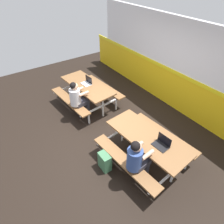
# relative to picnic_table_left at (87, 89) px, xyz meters

# --- Properties ---
(ground_plane) EXTENTS (10.00, 10.00, 0.02)m
(ground_plane) POSITION_rel_picnic_table_left_xyz_m (1.33, -0.22, -0.59)
(ground_plane) COLOR black
(accent_backdrop) EXTENTS (8.00, 0.14, 2.60)m
(accent_backdrop) POSITION_rel_picnic_table_left_xyz_m (1.33, 2.18, 0.67)
(accent_backdrop) COLOR yellow
(accent_backdrop) RESTS_ON ground
(picnic_table_left) EXTENTS (1.96, 1.70, 0.74)m
(picnic_table_left) POSITION_rel_picnic_table_left_xyz_m (0.00, 0.00, 0.00)
(picnic_table_left) COLOR brown
(picnic_table_left) RESTS_ON ground
(picnic_table_right) EXTENTS (1.96, 1.70, 0.74)m
(picnic_table_right) POSITION_rel_picnic_table_left_xyz_m (2.66, -0.01, 0.00)
(picnic_table_right) COLOR brown
(picnic_table_right) RESTS_ON ground
(student_nearer) EXTENTS (0.38, 0.53, 1.21)m
(student_nearer) POSITION_rel_picnic_table_left_xyz_m (0.42, -0.52, 0.13)
(student_nearer) COLOR #2D2D38
(student_nearer) RESTS_ON ground
(student_further) EXTENTS (0.38, 0.53, 1.21)m
(student_further) POSITION_rel_picnic_table_left_xyz_m (2.95, -0.54, 0.13)
(student_further) COLOR #2D2D38
(student_further) RESTS_ON ground
(laptop_silver) EXTENTS (0.34, 0.25, 0.22)m
(laptop_silver) POSITION_rel_picnic_table_left_xyz_m (-0.04, 0.03, 0.21)
(laptop_silver) COLOR silver
(laptop_silver) RESTS_ON picnic_table_left
(laptop_dark) EXTENTS (0.34, 0.25, 0.22)m
(laptop_dark) POSITION_rel_picnic_table_left_xyz_m (3.00, 0.06, 0.21)
(laptop_dark) COLOR black
(laptop_dark) RESTS_ON picnic_table_right
(backpack_dark) EXTENTS (0.30, 0.22, 0.44)m
(backpack_dark) POSITION_rel_picnic_table_left_xyz_m (2.34, -0.90, -0.36)
(backpack_dark) COLOR #3F724C
(backpack_dark) RESTS_ON ground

